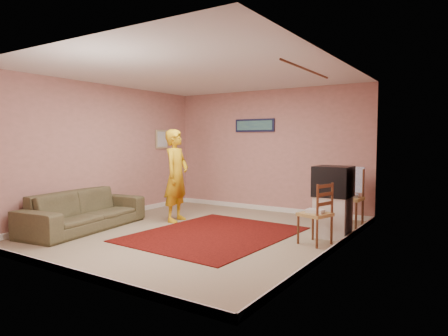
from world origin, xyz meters
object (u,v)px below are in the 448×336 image
Objects in this scene: chair_b at (315,207)px; person at (176,175)px; chair_a at (349,191)px; tv_cabinet at (333,217)px; crt_tv at (333,181)px; sofa at (85,210)px.

chair_b is 2.82m from person.
person is at bearing -151.90° from chair_a.
crt_tv is (-0.01, 0.00, 0.56)m from tv_cabinet.
person reaches higher than tv_cabinet.
sofa is (-3.75, -1.77, 0.00)m from tv_cabinet.
crt_tv is 4.18m from sofa.
chair_a reaches higher than chair_b.
chair_b is (-0.08, -0.57, -0.33)m from crt_tv.
tv_cabinet is 0.56m from crt_tv.
sofa is (-3.74, -1.77, -0.56)m from crt_tv.
chair_a is at bearing -61.53° from sofa.
tv_cabinet is at bearing -85.62° from chair_a.
chair_a is 1.54m from chair_b.
crt_tv is at bearing -72.55° from sofa.
chair_a reaches higher than sofa.
person reaches higher than chair_a.
chair_b is 0.23× the size of sofa.
tv_cabinet is 2.95m from person.
chair_b is at bearing -98.18° from tv_cabinet.
chair_b is (-0.06, -1.54, -0.06)m from chair_a.
chair_b reaches higher than tv_cabinet.
crt_tv is 2.89m from person.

